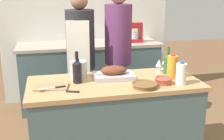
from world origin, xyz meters
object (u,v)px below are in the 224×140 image
knife_chef (63,91)px  wine_bottle_dark (77,71)px  mixing_bowl (164,80)px  stand_mixer (136,34)px  condiment_bottle_extra (81,41)px  person_cook_guest (118,52)px  wine_bottle_green (168,63)px  stock_pot (78,70)px  wine_glass_left (165,61)px  milk_jug (181,74)px  knife_paring (53,88)px  wine_glass_right (159,63)px  person_cook_aproned (81,58)px  condiment_bottle_short (69,39)px  roasting_pan (114,74)px  condiment_bottle_tall (72,39)px  cutting_board (52,87)px  juice_jug (172,67)px  wicker_basket (145,85)px

knife_chef → wine_bottle_dark: bearing=55.4°
mixing_bowl → stand_mixer: stand_mixer is taller
condiment_bottle_extra → person_cook_guest: 0.72m
wine_bottle_green → condiment_bottle_extra: 1.46m
mixing_bowl → stock_pot: bearing=155.2°
wine_glass_left → knife_chef: size_ratio=0.46×
milk_jug → knife_paring: size_ratio=0.91×
condiment_bottle_extra → wine_bottle_dark: bearing=-98.2°
wine_bottle_dark → knife_chef: bearing=-124.6°
wine_glass_right → person_cook_aproned: 0.92m
wine_glass_right → knife_chef: size_ratio=0.46×
wine_glass_left → person_cook_guest: (-0.38, 0.51, -0.00)m
wine_bottle_dark → condiment_bottle_short: 1.36m
mixing_bowl → wine_glass_left: (0.20, 0.42, 0.06)m
wine_glass_right → roasting_pan: bearing=-168.5°
mixing_bowl → person_cook_guest: size_ratio=0.09×
wine_bottle_dark → stock_pot: bearing=79.8°
roasting_pan → wine_bottle_dark: (-0.35, -0.05, 0.07)m
condiment_bottle_tall → stand_mixer: bearing=-4.6°
person_cook_guest → roasting_pan: bearing=-102.3°
wine_bottle_dark → wine_glass_right: size_ratio=2.19×
wine_glass_left → condiment_bottle_tall: (-0.85, 1.29, 0.03)m
cutting_board → condiment_bottle_extra: 1.50m
knife_paring → condiment_bottle_short: size_ratio=1.07×
stock_pot → person_cook_guest: (0.54, 0.60, 0.01)m
milk_jug → condiment_bottle_short: condiment_bottle_short is taller
knife_chef → person_cook_guest: person_cook_guest is taller
juice_jug → condiment_bottle_extra: (-0.69, 1.41, 0.02)m
wine_bottle_green → wine_bottle_dark: bearing=-175.1°
mixing_bowl → condiment_bottle_extra: condiment_bottle_extra is taller
wine_bottle_green → person_cook_aproned: size_ratio=0.17×
wine_bottle_dark → person_cook_guest: (0.56, 0.73, -0.02)m
cutting_board → condiment_bottle_short: (0.27, 1.45, 0.15)m
stand_mixer → condiment_bottle_extra: 0.81m
knife_paring → milk_jug: bearing=-5.0°
condiment_bottle_tall → condiment_bottle_short: bearing=-106.8°
wine_bottle_green → person_cook_aproned: bearing=140.6°
cutting_board → person_cook_guest: (0.79, 0.82, 0.08)m
milk_jug → condiment_bottle_tall: 1.93m
wine_bottle_dark → knife_chef: 0.27m
wicker_basket → knife_paring: (-0.77, 0.11, -0.00)m
wine_glass_right → juice_jug: bearing=-77.3°
cutting_board → condiment_bottle_short: condiment_bottle_short is taller
condiment_bottle_tall → person_cook_guest: (0.47, -0.78, -0.04)m
cutting_board → wine_bottle_dark: size_ratio=1.07×
roasting_pan → knife_chef: bearing=-152.8°
milk_jug → knife_chef: (-1.03, 0.04, -0.09)m
stand_mixer → condiment_bottle_short: size_ratio=1.33×
stand_mixer → knife_paring: bearing=-127.7°
roasting_pan → person_cook_aproned: (-0.23, 0.67, 0.00)m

